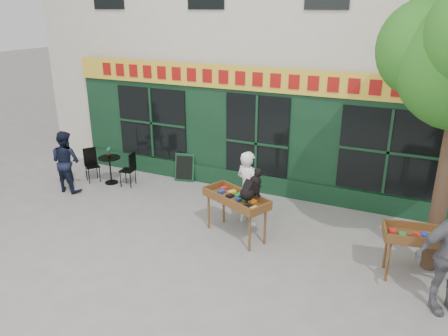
{
  "coord_description": "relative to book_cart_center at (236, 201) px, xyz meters",
  "views": [
    {
      "loc": [
        3.78,
        -7.83,
        4.65
      ],
      "look_at": [
        -0.09,
        0.5,
        1.26
      ],
      "focal_mm": 35.0,
      "sensor_mm": 36.0,
      "label": 1
    }
  ],
  "objects": [
    {
      "name": "ground",
      "position": [
        -0.49,
        0.13,
        -0.82
      ],
      "size": [
        80.0,
        80.0,
        0.0
      ],
      "primitive_type": "plane",
      "color": "slate",
      "rests_on": "ground"
    },
    {
      "name": "book_cart_center",
      "position": [
        0.0,
        0.0,
        0.0
      ],
      "size": [
        1.62,
        1.18,
        0.99
      ],
      "rotation": [
        0.0,
        0.0,
        -0.42
      ],
      "color": "brown",
      "rests_on": "ground"
    },
    {
      "name": "dog",
      "position": [
        0.35,
        -0.05,
        0.47
      ],
      "size": [
        0.56,
        0.69,
        0.6
      ],
      "primitive_type": null,
      "rotation": [
        0.0,
        0.0,
        -0.42
      ],
      "color": "black",
      "rests_on": "book_cart_center"
    },
    {
      "name": "woman",
      "position": [
        0.0,
        0.65,
        0.04
      ],
      "size": [
        0.74,
        0.64,
        1.73
      ],
      "primitive_type": "imported",
      "rotation": [
        0.0,
        0.0,
        2.72
      ],
      "color": "silver",
      "rests_on": "ground"
    },
    {
      "name": "book_cart_right",
      "position": [
        3.72,
        -0.06,
        0.0
      ],
      "size": [
        1.59,
        0.89,
        0.99
      ],
      "rotation": [
        0.0,
        0.0,
        0.19
      ],
      "color": "brown",
      "rests_on": "ground"
    },
    {
      "name": "bistro_table",
      "position": [
        -4.38,
        1.3,
        -0.28
      ],
      "size": [
        0.6,
        0.6,
        0.76
      ],
      "color": "black",
      "rests_on": "ground"
    },
    {
      "name": "bistro_chair_left",
      "position": [
        -5.0,
        1.25,
        -0.26
      ],
      "size": [
        0.51,
        0.51,
        0.95
      ],
      "rotation": [
        0.0,
        0.0,
        0.95
      ],
      "color": "black",
      "rests_on": "ground"
    },
    {
      "name": "bistro_chair_right",
      "position": [
        -3.74,
        1.37,
        -0.26
      ],
      "size": [
        0.42,
        0.42,
        0.95
      ],
      "rotation": [
        0.0,
        0.0,
        -1.41
      ],
      "color": "black",
      "rests_on": "ground"
    },
    {
      "name": "potted_plant",
      "position": [
        -4.38,
        1.3,
        0.09
      ],
      "size": [
        0.19,
        0.16,
        0.3
      ],
      "primitive_type": "imported",
      "rotation": [
        0.0,
        0.0,
        -0.36
      ],
      "color": "gray",
      "rests_on": "bistro_table"
    },
    {
      "name": "man_left",
      "position": [
        -5.08,
        0.4,
        0.01
      ],
      "size": [
        0.81,
        0.64,
        1.66
      ],
      "primitive_type": "imported",
      "rotation": [
        0.0,
        0.0,
        3.13
      ],
      "color": "black",
      "rests_on": "ground"
    },
    {
      "name": "chalkboard",
      "position": [
        -2.59,
        2.32,
        -0.42
      ],
      "size": [
        0.59,
        0.31,
        0.79
      ],
      "rotation": [
        0.0,
        0.0,
        0.22
      ],
      "color": "black",
      "rests_on": "ground"
    }
  ]
}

